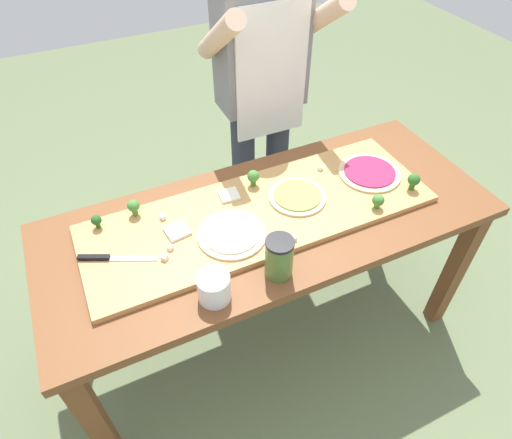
{
  "coord_description": "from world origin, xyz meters",
  "views": [
    {
      "loc": [
        -0.58,
        -1.1,
        1.99
      ],
      "look_at": [
        -0.07,
        -0.03,
        0.84
      ],
      "focal_mm": 31.07,
      "sensor_mm": 36.0,
      "label": 1
    }
  ],
  "objects_px": {
    "broccoli_floret_front_left": "(96,221)",
    "broccoli_floret_back_right": "(414,180)",
    "pizza_whole_beet_magenta": "(369,173)",
    "pizza_whole_pesto_green": "(297,196)",
    "broccoli_floret_back_left": "(378,201)",
    "cheese_crumble_a": "(170,248)",
    "cheese_crumble_e": "(165,257)",
    "flour_cup": "(214,289)",
    "prep_table": "(270,236)",
    "chefs_knife": "(106,258)",
    "sauce_jar": "(279,258)",
    "pizza_slice_near_left": "(229,195)",
    "pizza_whole_white_garlic": "(232,234)",
    "pizza_slice_near_right": "(177,231)",
    "broccoli_floret_center_left": "(134,206)",
    "cheese_crumble_c": "(320,168)",
    "cheese_crumble_b": "(294,238)",
    "cheese_crumble_d": "(163,217)",
    "broccoli_floret_back_mid": "(253,177)",
    "cook_center": "(262,85)"
  },
  "relations": [
    {
      "from": "cheese_crumble_a",
      "to": "flour_cup",
      "type": "distance_m",
      "value": 0.25
    },
    {
      "from": "cheese_crumble_e",
      "to": "flour_cup",
      "type": "xyz_separation_m",
      "value": [
        0.1,
        -0.2,
        0.01
      ]
    },
    {
      "from": "prep_table",
      "to": "cheese_crumble_a",
      "type": "xyz_separation_m",
      "value": [
        -0.41,
        -0.02,
        0.14
      ]
    },
    {
      "from": "broccoli_floret_center_left",
      "to": "cheese_crumble_b",
      "type": "bearing_deg",
      "value": -37.64
    },
    {
      "from": "cheese_crumble_d",
      "to": "broccoli_floret_back_left",
      "type": "bearing_deg",
      "value": -20.63
    },
    {
      "from": "broccoli_floret_back_mid",
      "to": "flour_cup",
      "type": "relative_size",
      "value": 0.66
    },
    {
      "from": "cheese_crumble_d",
      "to": "flour_cup",
      "type": "bearing_deg",
      "value": -82.57
    },
    {
      "from": "broccoli_floret_front_left",
      "to": "broccoli_floret_back_right",
      "type": "xyz_separation_m",
      "value": [
        1.19,
        -0.32,
        0.01
      ]
    },
    {
      "from": "broccoli_floret_back_mid",
      "to": "cheese_crumble_c",
      "type": "relative_size",
      "value": 3.86
    },
    {
      "from": "pizza_slice_near_left",
      "to": "broccoli_floret_back_mid",
      "type": "distance_m",
      "value": 0.12
    },
    {
      "from": "pizza_whole_beet_magenta",
      "to": "cheese_crumble_c",
      "type": "bearing_deg",
      "value": 147.08
    },
    {
      "from": "sauce_jar",
      "to": "broccoli_floret_center_left",
      "type": "bearing_deg",
      "value": 128.79
    },
    {
      "from": "prep_table",
      "to": "cheese_crumble_c",
      "type": "bearing_deg",
      "value": 25.3
    },
    {
      "from": "broccoli_floret_back_right",
      "to": "cheese_crumble_d",
      "type": "distance_m",
      "value": 1.0
    },
    {
      "from": "cheese_crumble_c",
      "to": "flour_cup",
      "type": "height_order",
      "value": "flour_cup"
    },
    {
      "from": "pizza_whole_pesto_green",
      "to": "cheese_crumble_e",
      "type": "bearing_deg",
      "value": -171.15
    },
    {
      "from": "sauce_jar",
      "to": "chefs_knife",
      "type": "bearing_deg",
      "value": 150.98
    },
    {
      "from": "pizza_slice_near_right",
      "to": "broccoli_floret_front_left",
      "type": "distance_m",
      "value": 0.3
    },
    {
      "from": "broccoli_floret_back_mid",
      "to": "broccoli_floret_center_left",
      "type": "bearing_deg",
      "value": 176.33
    },
    {
      "from": "cheese_crumble_d",
      "to": "cheese_crumble_e",
      "type": "relative_size",
      "value": 0.96
    },
    {
      "from": "cheese_crumble_e",
      "to": "pizza_whole_beet_magenta",
      "type": "bearing_deg",
      "value": 5.76
    },
    {
      "from": "broccoli_floret_front_left",
      "to": "broccoli_floret_back_right",
      "type": "height_order",
      "value": "broccoli_floret_back_right"
    },
    {
      "from": "pizza_slice_near_left",
      "to": "cheese_crumble_a",
      "type": "relative_size",
      "value": 4.12
    },
    {
      "from": "pizza_slice_near_right",
      "to": "cheese_crumble_c",
      "type": "distance_m",
      "value": 0.67
    },
    {
      "from": "flour_cup",
      "to": "cheese_crumble_c",
      "type": "bearing_deg",
      "value": 32.52
    },
    {
      "from": "pizza_whole_pesto_green",
      "to": "pizza_slice_near_left",
      "type": "bearing_deg",
      "value": 153.21
    },
    {
      "from": "pizza_slice_near_left",
      "to": "cheese_crumble_b",
      "type": "distance_m",
      "value": 0.34
    },
    {
      "from": "pizza_whole_white_garlic",
      "to": "broccoli_floret_back_left",
      "type": "relative_size",
      "value": 4.12
    },
    {
      "from": "pizza_whole_beet_magenta",
      "to": "cheese_crumble_d",
      "type": "distance_m",
      "value": 0.87
    },
    {
      "from": "broccoli_floret_back_mid",
      "to": "cheese_crumble_d",
      "type": "relative_size",
      "value": 3.74
    },
    {
      "from": "pizza_whole_white_garlic",
      "to": "cheese_crumble_a",
      "type": "relative_size",
      "value": 14.04
    },
    {
      "from": "broccoli_floret_front_left",
      "to": "cheese_crumble_e",
      "type": "relative_size",
      "value": 2.84
    },
    {
      "from": "pizza_whole_beet_magenta",
      "to": "pizza_whole_pesto_green",
      "type": "xyz_separation_m",
      "value": [
        -0.35,
        -0.0,
        0.0
      ]
    },
    {
      "from": "pizza_whole_white_garlic",
      "to": "pizza_whole_beet_magenta",
      "type": "bearing_deg",
      "value": 7.16
    },
    {
      "from": "cheese_crumble_e",
      "to": "flour_cup",
      "type": "height_order",
      "value": "flour_cup"
    },
    {
      "from": "broccoli_floret_back_mid",
      "to": "broccoli_floret_center_left",
      "type": "xyz_separation_m",
      "value": [
        -0.48,
        0.03,
        -0.0
      ]
    },
    {
      "from": "cook_center",
      "to": "cheese_crumble_c",
      "type": "bearing_deg",
      "value": -84.52
    },
    {
      "from": "cheese_crumble_e",
      "to": "broccoli_floret_center_left",
      "type": "bearing_deg",
      "value": 97.87
    },
    {
      "from": "broccoli_floret_back_left",
      "to": "cheese_crumble_a",
      "type": "distance_m",
      "value": 0.8
    },
    {
      "from": "pizza_whole_beet_magenta",
      "to": "cheese_crumble_d",
      "type": "bearing_deg",
      "value": 173.11
    },
    {
      "from": "chefs_knife",
      "to": "pizza_slice_near_left",
      "type": "height_order",
      "value": "chefs_knife"
    },
    {
      "from": "pizza_slice_near_left",
      "to": "cheese_crumble_e",
      "type": "xyz_separation_m",
      "value": [
        -0.33,
        -0.21,
        0.0
      ]
    },
    {
      "from": "broccoli_floret_back_left",
      "to": "cheese_crumble_e",
      "type": "bearing_deg",
      "value": 173.59
    },
    {
      "from": "broccoli_floret_back_right",
      "to": "cheese_crumble_d",
      "type": "height_order",
      "value": "broccoli_floret_back_right"
    },
    {
      "from": "prep_table",
      "to": "chefs_knife",
      "type": "xyz_separation_m",
      "value": [
        -0.62,
        0.03,
        0.14
      ]
    },
    {
      "from": "prep_table",
      "to": "broccoli_floret_center_left",
      "type": "distance_m",
      "value": 0.55
    },
    {
      "from": "pizza_whole_beet_magenta",
      "to": "pizza_slice_near_right",
      "type": "xyz_separation_m",
      "value": [
        -0.84,
        0.01,
        -0.0
      ]
    },
    {
      "from": "chefs_knife",
      "to": "flour_cup",
      "type": "distance_m",
      "value": 0.41
    },
    {
      "from": "broccoli_floret_back_right",
      "to": "broccoli_floret_center_left",
      "type": "bearing_deg",
      "value": 162.84
    },
    {
      "from": "pizza_slice_near_right",
      "to": "cheese_crumble_e",
      "type": "distance_m",
      "value": 0.13
    }
  ]
}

